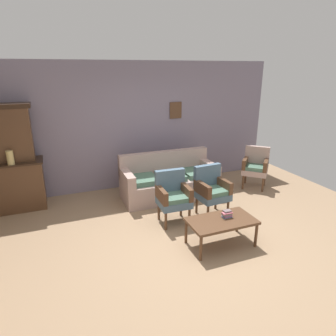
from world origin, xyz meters
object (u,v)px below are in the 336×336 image
object	(u,v)px
armchair_row_middle	(173,195)
wingback_chair_by_fireplace	(256,165)
side_cabinet	(13,186)
coffee_table	(221,222)
armchair_near_couch_end	(211,189)
floral_couch	(169,181)
book_stack_on_table	(227,214)
vase_on_cabinet	(10,158)

from	to	relation	value
armchair_row_middle	wingback_chair_by_fireplace	size ratio (longest dim) A/B	1.00
side_cabinet	coffee_table	xyz separation A→B (m)	(2.96, -2.50, -0.09)
side_cabinet	armchair_row_middle	distance (m)	3.01
armchair_row_middle	armchair_near_couch_end	size ratio (longest dim) A/B	1.00
wingback_chair_by_fireplace	armchair_near_couch_end	bearing A→B (deg)	-152.52
coffee_table	armchair_near_couch_end	bearing A→B (deg)	69.17
side_cabinet	wingback_chair_by_fireplace	bearing A→B (deg)	-8.55
side_cabinet	armchair_row_middle	xyz separation A→B (m)	(2.58, -1.55, 0.03)
floral_couch	book_stack_on_table	world-z (taller)	floral_couch
floral_couch	coffee_table	xyz separation A→B (m)	(0.04, -1.98, 0.05)
vase_on_cabinet	armchair_row_middle	world-z (taller)	vase_on_cabinet
armchair_near_couch_end	coffee_table	world-z (taller)	armchair_near_couch_end
book_stack_on_table	side_cabinet	bearing A→B (deg)	141.32
vase_on_cabinet	wingback_chair_by_fireplace	size ratio (longest dim) A/B	0.28
coffee_table	book_stack_on_table	size ratio (longest dim) A/B	6.31
coffee_table	wingback_chair_by_fireplace	bearing A→B (deg)	42.35
floral_couch	armchair_row_middle	bearing A→B (deg)	-108.30
armchair_near_couch_end	wingback_chair_by_fireplace	distance (m)	1.78
side_cabinet	wingback_chair_by_fireplace	xyz separation A→B (m)	(4.90, -0.74, 0.03)
side_cabinet	armchair_row_middle	bearing A→B (deg)	-31.07
vase_on_cabinet	armchair_row_middle	bearing A→B (deg)	-28.61
vase_on_cabinet	floral_couch	world-z (taller)	vase_on_cabinet
armchair_near_couch_end	coffee_table	bearing A→B (deg)	-110.83
armchair_near_couch_end	book_stack_on_table	bearing A→B (deg)	-105.20
side_cabinet	floral_couch	bearing A→B (deg)	-10.05
wingback_chair_by_fireplace	vase_on_cabinet	bearing A→B (deg)	173.44
floral_couch	armchair_near_couch_end	xyz separation A→B (m)	(0.40, -1.04, 0.17)
side_cabinet	armchair_near_couch_end	size ratio (longest dim) A/B	1.28
side_cabinet	vase_on_cabinet	distance (m)	0.62
vase_on_cabinet	side_cabinet	bearing A→B (deg)	108.67
vase_on_cabinet	book_stack_on_table	world-z (taller)	vase_on_cabinet
floral_couch	book_stack_on_table	xyz separation A→B (m)	(0.15, -1.95, 0.14)
armchair_row_middle	armchair_near_couch_end	xyz separation A→B (m)	(0.74, -0.00, 0.00)
coffee_table	vase_on_cabinet	bearing A→B (deg)	141.34
armchair_row_middle	coffee_table	world-z (taller)	armchair_row_middle
armchair_near_couch_end	wingback_chair_by_fireplace	world-z (taller)	same
armchair_near_couch_end	side_cabinet	bearing A→B (deg)	154.90
vase_on_cabinet	floral_couch	xyz separation A→B (m)	(2.86, -0.34, -0.73)
armchair_near_couch_end	wingback_chair_by_fireplace	size ratio (longest dim) A/B	1.00
book_stack_on_table	armchair_row_middle	bearing A→B (deg)	118.67
side_cabinet	floral_couch	xyz separation A→B (m)	(2.92, -0.52, -0.14)
armchair_row_middle	book_stack_on_table	xyz separation A→B (m)	(0.50, -0.91, -0.03)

